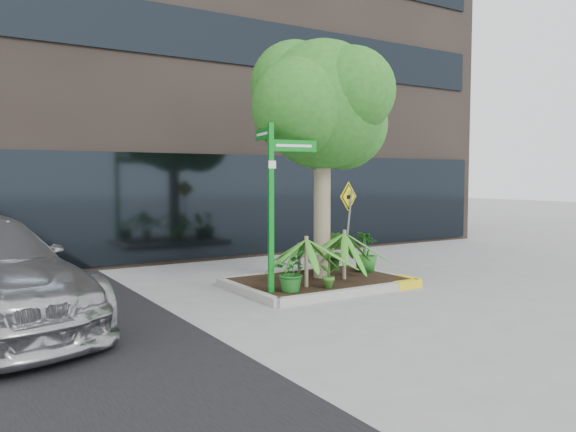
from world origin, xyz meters
TOP-DOWN VIEW (x-y plane):
  - ground at (0.00, 0.00)m, footprint 80.00×80.00m
  - building at (0.50, 8.50)m, footprint 18.00×8.00m
  - planter at (0.23, 0.27)m, footprint 3.35×2.36m
  - tree at (0.36, 0.44)m, footprint 3.21×2.85m
  - palm_front at (0.61, 0.02)m, footprint 1.08×1.08m
  - palm_left at (-0.45, -0.22)m, footprint 1.03×1.03m
  - palm_back at (0.29, 1.12)m, footprint 0.69×0.69m
  - shrub_a at (-0.93, -0.43)m, footprint 0.86×0.86m
  - shrub_b at (1.50, 0.44)m, footprint 0.58×0.58m
  - shrub_c at (-0.19, -0.55)m, footprint 0.47×0.47m
  - shrub_d at (1.04, 0.90)m, footprint 0.58×0.58m
  - street_sign_post at (-1.16, -0.25)m, footprint 0.89×1.00m
  - cattle_sign at (0.82, 0.18)m, footprint 0.55×0.24m

SIDE VIEW (x-z plane):
  - ground at x=0.00m, z-range 0.00..0.00m
  - planter at x=0.23m, z-range 0.03..0.18m
  - shrub_a at x=-0.93m, z-range 0.15..0.85m
  - shrub_c at x=-0.19m, z-range 0.15..0.89m
  - shrub_d at x=1.04m, z-range 0.15..0.98m
  - shrub_b at x=1.50m, z-range 0.15..0.99m
  - palm_back at x=0.29m, z-range 0.34..1.10m
  - palm_left at x=-0.45m, z-range 0.43..1.58m
  - palm_front at x=0.61m, z-range 0.45..1.64m
  - cattle_sign at x=0.82m, z-range 0.48..2.36m
  - street_sign_post at x=-1.16m, z-range 0.36..3.40m
  - tree at x=0.36m, z-range 1.11..5.92m
  - building at x=0.50m, z-range 0.00..15.00m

